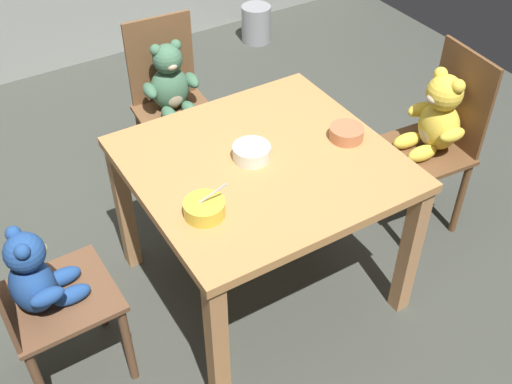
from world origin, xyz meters
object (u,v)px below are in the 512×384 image
at_px(teddy_chair_near_right, 437,126).
at_px(teddy_chair_near_left, 38,287).
at_px(teddy_chair_far_center, 171,91).
at_px(porridge_bowl_terracotta_near_right, 347,133).
at_px(porridge_bowl_white_center, 252,152).
at_px(dining_table, 262,180).
at_px(metal_pail, 256,24).
at_px(porridge_bowl_yellow_near_left, 204,208).

distance_m(teddy_chair_near_right, teddy_chair_near_left, 1.94).
bearing_deg(teddy_chair_far_center, porridge_bowl_terracotta_near_right, 24.42).
distance_m(teddy_chair_near_right, teddy_chair_far_center, 1.36).
xyz_separation_m(porridge_bowl_white_center, porridge_bowl_terracotta_near_right, (0.42, -0.09, -0.00)).
height_order(dining_table, porridge_bowl_terracotta_near_right, porridge_bowl_terracotta_near_right).
relative_size(teddy_chair_far_center, metal_pail, 3.33).
xyz_separation_m(dining_table, porridge_bowl_white_center, (-0.03, 0.03, 0.14)).
relative_size(dining_table, teddy_chair_near_left, 1.13).
height_order(teddy_chair_near_right, metal_pail, teddy_chair_near_right).
bearing_deg(teddy_chair_far_center, porridge_bowl_white_center, 1.18).
xyz_separation_m(porridge_bowl_terracotta_near_right, metal_pail, (0.90, 2.21, -0.64)).
bearing_deg(porridge_bowl_white_center, teddy_chair_far_center, 86.85).
distance_m(porridge_bowl_terracotta_near_right, metal_pail, 2.47).
bearing_deg(porridge_bowl_terracotta_near_right, teddy_chair_far_center, 110.09).
height_order(porridge_bowl_white_center, metal_pail, porridge_bowl_white_center).
height_order(dining_table, teddy_chair_near_left, teddy_chair_near_left).
bearing_deg(dining_table, teddy_chair_far_center, 88.87).
bearing_deg(teddy_chair_near_left, teddy_chair_far_center, 42.42).
xyz_separation_m(teddy_chair_far_center, teddy_chair_near_left, (-0.99, -0.95, -0.02)).
height_order(porridge_bowl_terracotta_near_right, metal_pail, porridge_bowl_terracotta_near_right).
height_order(teddy_chair_near_left, porridge_bowl_terracotta_near_right, teddy_chair_near_left).
relative_size(teddy_chair_near_right, metal_pail, 3.40).
xyz_separation_m(teddy_chair_near_right, porridge_bowl_yellow_near_left, (-1.32, -0.13, 0.19)).
bearing_deg(porridge_bowl_terracotta_near_right, porridge_bowl_white_center, 167.61).
relative_size(dining_table, metal_pail, 3.70).
height_order(porridge_bowl_white_center, porridge_bowl_terracotta_near_right, porridge_bowl_white_center).
bearing_deg(porridge_bowl_white_center, dining_table, -46.41).
xyz_separation_m(dining_table, teddy_chair_near_left, (-0.97, -0.01, -0.08)).
distance_m(teddy_chair_near_left, porridge_bowl_terracotta_near_right, 1.38).
distance_m(teddy_chair_near_left, metal_pail, 3.15).
relative_size(dining_table, porridge_bowl_terracotta_near_right, 7.19).
distance_m(porridge_bowl_white_center, porridge_bowl_terracotta_near_right, 0.43).
distance_m(teddy_chair_far_center, porridge_bowl_terracotta_near_right, 1.08).
height_order(teddy_chair_near_right, porridge_bowl_terracotta_near_right, teddy_chair_near_right).
distance_m(dining_table, teddy_chair_far_center, 0.94).
bearing_deg(porridge_bowl_terracotta_near_right, dining_table, 171.39).
relative_size(teddy_chair_far_center, porridge_bowl_yellow_near_left, 5.81).
distance_m(teddy_chair_far_center, porridge_bowl_yellow_near_left, 1.19).
relative_size(dining_table, teddy_chair_far_center, 1.11).
relative_size(teddy_chair_near_right, teddy_chair_near_left, 1.04).
height_order(porridge_bowl_yellow_near_left, metal_pail, porridge_bowl_yellow_near_left).
xyz_separation_m(teddy_chair_near_right, teddy_chair_near_left, (-1.94, 0.03, -0.03)).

